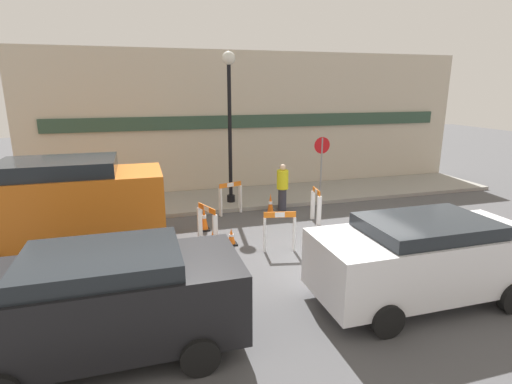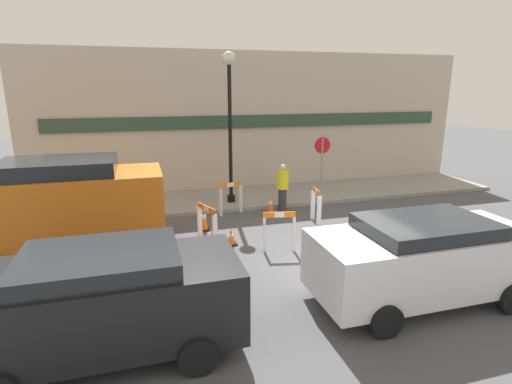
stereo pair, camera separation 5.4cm
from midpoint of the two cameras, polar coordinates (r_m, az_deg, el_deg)
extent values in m
plane|color=#4C4C4F|center=(10.29, 12.87, -9.26)|extent=(60.00, 60.00, 0.00)
cube|color=gray|center=(15.41, 2.14, -0.52)|extent=(18.00, 2.90, 0.13)
cube|color=#BCB29E|center=(16.38, 0.50, 9.95)|extent=(18.00, 0.12, 5.50)
cube|color=#2D4738|center=(16.27, 0.62, 10.09)|extent=(16.20, 0.10, 0.50)
cylinder|color=black|center=(14.36, -3.70, -0.91)|extent=(0.29, 0.29, 0.24)
cylinder|color=black|center=(13.93, -3.86, 8.04)|extent=(0.13, 0.13, 4.74)
sphere|color=silver|center=(13.86, -4.05, 18.55)|extent=(0.44, 0.44, 0.44)
cylinder|color=gray|center=(14.84, 9.18, 3.37)|extent=(0.06, 0.06, 2.22)
cylinder|color=red|center=(14.70, 9.32, 6.59)|extent=(0.60, 0.03, 0.60)
cube|color=white|center=(11.40, -8.17, -4.30)|extent=(0.14, 0.10, 0.86)
cube|color=white|center=(10.72, -6.00, -5.48)|extent=(0.14, 0.10, 0.86)
cube|color=orange|center=(10.90, -7.20, -2.38)|extent=(0.34, 0.84, 0.15)
cube|color=white|center=(10.90, -7.20, -2.38)|extent=(0.12, 0.26, 0.14)
cube|color=white|center=(10.27, 1.09, -6.14)|extent=(0.09, 0.14, 0.92)
cube|color=white|center=(10.37, 5.34, -5.99)|extent=(0.09, 0.14, 0.92)
cube|color=orange|center=(10.14, 3.27, -3.25)|extent=(0.81, 0.20, 0.15)
cube|color=white|center=(10.14, 3.27, -3.25)|extent=(0.25, 0.08, 0.14)
cube|color=white|center=(12.30, 8.86, -2.72)|extent=(0.14, 0.08, 0.93)
cube|color=white|center=(12.89, 7.98, -1.86)|extent=(0.14, 0.08, 0.93)
cube|color=orange|center=(12.45, 8.50, 0.11)|extent=(0.11, 0.71, 0.15)
cube|color=white|center=(12.45, 8.50, 0.11)|extent=(0.06, 0.22, 0.14)
cube|color=white|center=(13.50, -2.39, -0.97)|extent=(0.10, 0.14, 0.93)
cube|color=white|center=(13.11, -5.21, -1.49)|extent=(0.10, 0.14, 0.93)
cube|color=orange|center=(13.16, -3.82, 1.04)|extent=(0.79, 0.29, 0.15)
cube|color=white|center=(13.16, -3.82, 1.04)|extent=(0.25, 0.11, 0.14)
cube|color=black|center=(12.02, -7.49, -5.33)|extent=(0.30, 0.30, 0.04)
cone|color=orange|center=(11.90, -7.55, -3.66)|extent=(0.22, 0.22, 0.70)
cylinder|color=white|center=(11.89, -7.56, -3.50)|extent=(0.13, 0.13, 0.10)
cube|color=black|center=(10.53, -6.32, -8.27)|extent=(0.30, 0.30, 0.04)
cone|color=orange|center=(10.42, -6.37, -6.88)|extent=(0.22, 0.23, 0.51)
cylinder|color=white|center=(10.41, -6.37, -6.75)|extent=(0.13, 0.13, 0.07)
cube|color=black|center=(10.89, -3.68, -7.40)|extent=(0.30, 0.30, 0.04)
cone|color=orange|center=(10.81, -3.70, -6.28)|extent=(0.22, 0.23, 0.42)
cylinder|color=white|center=(10.80, -3.70, -6.18)|extent=(0.13, 0.13, 0.06)
cube|color=black|center=(13.35, 1.95, -3.15)|extent=(0.30, 0.30, 0.04)
cone|color=orange|center=(13.24, 1.97, -1.66)|extent=(0.22, 0.22, 0.68)
cylinder|color=white|center=(13.23, 1.97, -1.51)|extent=(0.13, 0.13, 0.10)
cylinder|color=#33333D|center=(13.72, 3.65, -1.08)|extent=(0.40, 0.40, 0.77)
cylinder|color=yellow|center=(13.54, 3.70, 1.79)|extent=(0.55, 0.55, 0.64)
sphere|color=beige|center=(13.45, 3.73, 3.55)|extent=(0.29, 0.29, 0.21)
cube|color=black|center=(6.83, -20.88, -14.58)|extent=(4.21, 1.82, 1.17)
cube|color=#1E2328|center=(6.58, -21.35, -10.12)|extent=(2.32, 1.67, 0.53)
cylinder|color=black|center=(7.90, -10.25, -14.43)|extent=(0.60, 0.18, 0.60)
cylinder|color=black|center=(6.38, -8.25, -22.23)|extent=(0.60, 0.18, 0.60)
cylinder|color=black|center=(8.13, -29.58, -15.39)|extent=(0.60, 0.18, 0.60)
cube|color=silver|center=(8.53, 22.60, -8.88)|extent=(4.37, 1.77, 1.13)
cube|color=#1E2328|center=(8.33, 22.98, -5.30)|extent=(2.40, 1.63, 0.52)
cylinder|color=black|center=(10.19, 25.18, -8.75)|extent=(0.60, 0.18, 0.60)
cylinder|color=black|center=(8.72, 11.41, -11.54)|extent=(0.60, 0.18, 0.60)
cylinder|color=black|center=(7.41, 18.03, -17.09)|extent=(0.60, 0.18, 0.60)
cube|color=#D16619|center=(11.11, -25.95, -2.16)|extent=(4.87, 1.97, 1.75)
cube|color=#1E2328|center=(10.91, -26.46, 2.24)|extent=(2.68, 1.81, 0.74)
cylinder|color=black|center=(12.14, -17.73, -4.33)|extent=(0.60, 0.18, 0.60)
cylinder|color=black|center=(10.29, -17.87, -7.80)|extent=(0.60, 0.18, 0.60)
cylinder|color=black|center=(12.61, -31.60, -5.16)|extent=(0.60, 0.18, 0.60)
camera|label=1|loc=(0.03, -90.13, -0.03)|focal=28.00mm
camera|label=2|loc=(0.03, 89.87, 0.03)|focal=28.00mm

